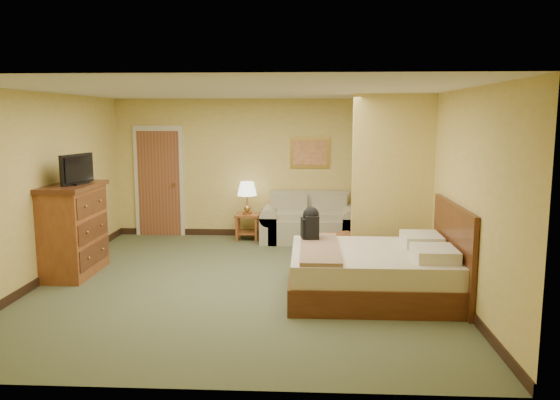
# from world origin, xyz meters

# --- Properties ---
(floor) EXTENTS (6.00, 6.00, 0.00)m
(floor) POSITION_xyz_m (0.00, 0.00, 0.00)
(floor) COLOR #4D5537
(floor) RESTS_ON ground
(ceiling) EXTENTS (6.00, 6.00, 0.00)m
(ceiling) POSITION_xyz_m (0.00, 0.00, 2.60)
(ceiling) COLOR white
(ceiling) RESTS_ON back_wall
(back_wall) EXTENTS (5.50, 0.02, 2.60)m
(back_wall) POSITION_xyz_m (0.00, 3.00, 1.30)
(back_wall) COLOR #D5BA5B
(back_wall) RESTS_ON floor
(left_wall) EXTENTS (0.02, 6.00, 2.60)m
(left_wall) POSITION_xyz_m (-2.75, 0.00, 1.30)
(left_wall) COLOR #D5BA5B
(left_wall) RESTS_ON floor
(right_wall) EXTENTS (0.02, 6.00, 2.60)m
(right_wall) POSITION_xyz_m (2.75, 0.00, 1.30)
(right_wall) COLOR #D5BA5B
(right_wall) RESTS_ON floor
(partition) EXTENTS (1.20, 0.15, 2.60)m
(partition) POSITION_xyz_m (2.15, 0.93, 1.30)
(partition) COLOR #D5BA5B
(partition) RESTS_ON floor
(door) EXTENTS (0.94, 0.16, 2.10)m
(door) POSITION_xyz_m (-1.95, 2.96, 1.03)
(door) COLOR beige
(door) RESTS_ON floor
(baseboard) EXTENTS (5.50, 0.02, 0.12)m
(baseboard) POSITION_xyz_m (0.00, 2.99, 0.06)
(baseboard) COLOR black
(baseboard) RESTS_ON floor
(loveseat) EXTENTS (1.78, 0.82, 0.90)m
(loveseat) POSITION_xyz_m (0.92, 2.57, 0.29)
(loveseat) COLOR tan
(loveseat) RESTS_ON floor
(side_table) EXTENTS (0.44, 0.44, 0.48)m
(side_table) POSITION_xyz_m (-0.23, 2.65, 0.32)
(side_table) COLOR brown
(side_table) RESTS_ON floor
(table_lamp) EXTENTS (0.36, 0.36, 0.60)m
(table_lamp) POSITION_xyz_m (-0.23, 2.65, 0.94)
(table_lamp) COLOR #A7753D
(table_lamp) RESTS_ON side_table
(coffee_table) EXTENTS (0.81, 0.81, 0.40)m
(coffee_table) POSITION_xyz_m (1.39, 1.25, 0.29)
(coffee_table) COLOR brown
(coffee_table) RESTS_ON floor
(wall_picture) EXTENTS (0.74, 0.04, 0.58)m
(wall_picture) POSITION_xyz_m (0.92, 2.97, 1.60)
(wall_picture) COLOR #B78E3F
(wall_picture) RESTS_ON back_wall
(dresser) EXTENTS (0.65, 1.23, 1.32)m
(dresser) POSITION_xyz_m (-2.48, 0.28, 0.66)
(dresser) COLOR brown
(dresser) RESTS_ON floor
(tv) EXTENTS (0.24, 0.70, 0.43)m
(tv) POSITION_xyz_m (-2.37, 0.28, 1.52)
(tv) COLOR black
(tv) RESTS_ON dresser
(bed) EXTENTS (2.17, 1.85, 1.19)m
(bed) POSITION_xyz_m (1.81, -0.46, 0.32)
(bed) COLOR #482110
(bed) RESTS_ON floor
(backpack) EXTENTS (0.22, 0.30, 0.48)m
(backpack) POSITION_xyz_m (0.93, 0.02, 0.84)
(backpack) COLOR black
(backpack) RESTS_ON bed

